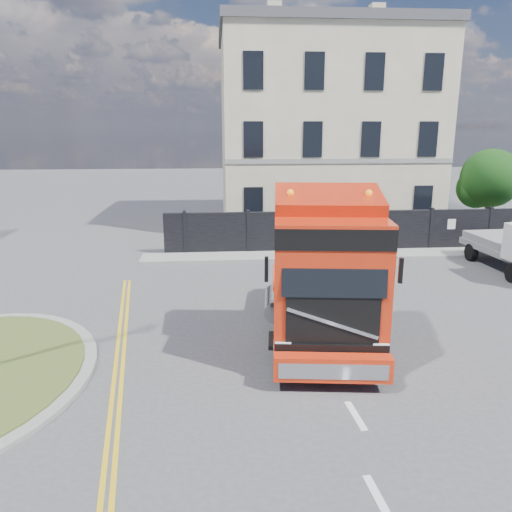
{
  "coord_description": "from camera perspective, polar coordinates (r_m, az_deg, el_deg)",
  "views": [
    {
      "loc": [
        -0.46,
        -14.36,
        5.92
      ],
      "look_at": [
        0.79,
        1.48,
        1.8
      ],
      "focal_mm": 35.0,
      "sensor_mm": 36.0,
      "label": 1
    }
  ],
  "objects": [
    {
      "name": "tree",
      "position": [
        30.47,
        24.9,
        7.8
      ],
      "size": [
        3.2,
        3.2,
        4.8
      ],
      "color": "#382619",
      "rests_on": "ground"
    },
    {
      "name": "ground",
      "position": [
        15.54,
        -2.49,
        -7.87
      ],
      "size": [
        120.0,
        120.0,
        0.0
      ],
      "primitive_type": "plane",
      "color": "#424244",
      "rests_on": "ground"
    },
    {
      "name": "hoarding_fence",
      "position": [
        24.88,
        11.97,
        2.81
      ],
      "size": [
        18.8,
        0.25,
        2.0
      ],
      "color": "black",
      "rests_on": "ground"
    },
    {
      "name": "truck",
      "position": [
        13.51,
        7.84,
        -2.77
      ],
      "size": [
        3.5,
        7.46,
        4.31
      ],
      "rotation": [
        0.0,
        0.0,
        -0.12
      ],
      "color": "black",
      "rests_on": "ground"
    },
    {
      "name": "georgian_building",
      "position": [
        31.53,
        7.55,
        14.15
      ],
      "size": [
        12.3,
        10.3,
        12.8
      ],
      "color": "beige",
      "rests_on": "ground"
    },
    {
      "name": "pavement_far",
      "position": [
        24.09,
        11.19,
        0.18
      ],
      "size": [
        20.0,
        1.6,
        0.12
      ],
      "primitive_type": "cube",
      "color": "gray",
      "rests_on": "ground"
    }
  ]
}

